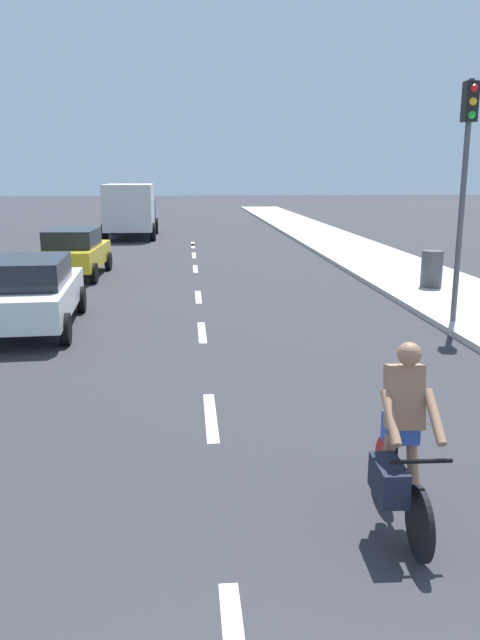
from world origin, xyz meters
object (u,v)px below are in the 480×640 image
at_px(parked_car_white, 28,291).
at_px(parked_car_yellow, 74,252).
at_px(cyclist, 400,447).
at_px(trash_bin_far, 432,269).
at_px(delivery_truck, 131,209).
at_px(traffic_signal, 466,159).

height_order(parked_car_white, parked_car_yellow, same).
xyz_separation_m(cyclist, trash_bin_far, (5.03, 11.99, -0.17)).
distance_m(parked_car_yellow, trash_bin_far, 11.23).
height_order(cyclist, parked_car_white, cyclist).
relative_size(cyclist, delivery_truck, 0.29).
bearing_deg(trash_bin_far, traffic_signal, -105.01).
bearing_deg(delivery_truck, parked_car_white, -92.08).
xyz_separation_m(cyclist, traffic_signal, (3.91, 7.81, 2.78)).
height_order(parked_car_white, traffic_signal, traffic_signal).
bearing_deg(delivery_truck, parked_car_yellow, -93.87).
xyz_separation_m(parked_car_yellow, trash_bin_far, (10.65, -3.56, -0.18)).
bearing_deg(traffic_signal, cyclist, -116.61).
bearing_deg(cyclist, delivery_truck, -78.67).
bearing_deg(delivery_truck, cyclist, -81.02).
relative_size(parked_car_yellow, traffic_signal, 0.79).
bearing_deg(cyclist, parked_car_yellow, -68.45).
bearing_deg(cyclist, traffic_signal, -114.91).
bearing_deg(trash_bin_far, parked_car_yellow, 161.53).
distance_m(cyclist, parked_car_yellow, 16.53).
relative_size(parked_car_yellow, delivery_truck, 0.66).
relative_size(parked_car_white, traffic_signal, 0.87).
bearing_deg(traffic_signal, parked_car_yellow, 140.92).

